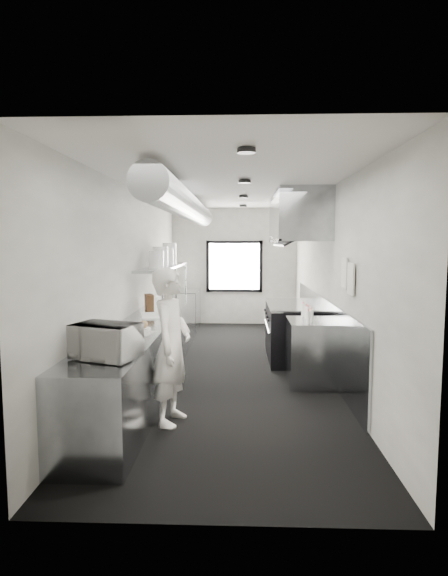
# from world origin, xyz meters

# --- Properties ---
(floor) EXTENTS (3.00, 8.00, 0.01)m
(floor) POSITION_xyz_m (0.00, 0.00, 0.00)
(floor) COLOR black
(floor) RESTS_ON ground
(ceiling) EXTENTS (3.00, 8.00, 0.01)m
(ceiling) POSITION_xyz_m (0.00, 0.00, 2.80)
(ceiling) COLOR silver
(ceiling) RESTS_ON wall_back
(wall_back) EXTENTS (3.00, 0.02, 2.80)m
(wall_back) POSITION_xyz_m (0.00, 4.00, 1.40)
(wall_back) COLOR silver
(wall_back) RESTS_ON floor
(wall_front) EXTENTS (3.00, 0.02, 2.80)m
(wall_front) POSITION_xyz_m (0.00, -4.00, 1.40)
(wall_front) COLOR silver
(wall_front) RESTS_ON floor
(wall_left) EXTENTS (0.02, 8.00, 2.80)m
(wall_left) POSITION_xyz_m (-1.50, 0.00, 1.40)
(wall_left) COLOR silver
(wall_left) RESTS_ON floor
(wall_right) EXTENTS (0.02, 8.00, 2.80)m
(wall_right) POSITION_xyz_m (1.50, 0.00, 1.40)
(wall_right) COLOR silver
(wall_right) RESTS_ON floor
(wall_cladding) EXTENTS (0.03, 5.50, 1.10)m
(wall_cladding) POSITION_xyz_m (1.48, 0.30, 0.55)
(wall_cladding) COLOR gray
(wall_cladding) RESTS_ON wall_right
(hvac_duct) EXTENTS (0.40, 6.40, 0.40)m
(hvac_duct) POSITION_xyz_m (-0.70, 0.40, 2.55)
(hvac_duct) COLOR gray
(hvac_duct) RESTS_ON ceiling
(service_window) EXTENTS (1.36, 0.05, 1.25)m
(service_window) POSITION_xyz_m (0.00, 3.96, 1.40)
(service_window) COLOR white
(service_window) RESTS_ON wall_back
(exhaust_hood) EXTENTS (0.81, 2.20, 0.88)m
(exhaust_hood) POSITION_xyz_m (1.10, 0.70, 2.39)
(exhaust_hood) COLOR gray
(exhaust_hood) RESTS_ON ceiling
(prep_counter) EXTENTS (0.70, 6.00, 0.90)m
(prep_counter) POSITION_xyz_m (-1.15, -0.50, 0.45)
(prep_counter) COLOR gray
(prep_counter) RESTS_ON floor
(pass_shelf) EXTENTS (0.45, 3.00, 0.68)m
(pass_shelf) POSITION_xyz_m (-1.19, 1.00, 1.54)
(pass_shelf) COLOR gray
(pass_shelf) RESTS_ON prep_counter
(range) EXTENTS (0.88, 1.60, 0.94)m
(range) POSITION_xyz_m (1.04, 0.70, 0.47)
(range) COLOR black
(range) RESTS_ON floor
(bottle_station) EXTENTS (0.65, 0.80, 0.90)m
(bottle_station) POSITION_xyz_m (1.15, -0.70, 0.45)
(bottle_station) COLOR gray
(bottle_station) RESTS_ON floor
(far_work_table) EXTENTS (0.70, 1.20, 0.90)m
(far_work_table) POSITION_xyz_m (-1.15, 3.20, 0.45)
(far_work_table) COLOR gray
(far_work_table) RESTS_ON floor
(notice_sheet_a) EXTENTS (0.02, 0.28, 0.38)m
(notice_sheet_a) POSITION_xyz_m (1.47, -1.20, 1.60)
(notice_sheet_a) COLOR white
(notice_sheet_a) RESTS_ON wall_right
(notice_sheet_b) EXTENTS (0.02, 0.28, 0.38)m
(notice_sheet_b) POSITION_xyz_m (1.47, -1.55, 1.55)
(notice_sheet_b) COLOR white
(notice_sheet_b) RESTS_ON wall_right
(line_cook) EXTENTS (0.52, 0.69, 1.71)m
(line_cook) POSITION_xyz_m (-0.60, -2.16, 0.86)
(line_cook) COLOR white
(line_cook) RESTS_ON floor
(microwave) EXTENTS (0.65, 0.56, 0.33)m
(microwave) POSITION_xyz_m (-1.11, -2.87, 1.06)
(microwave) COLOR silver
(microwave) RESTS_ON prep_counter
(deli_tub_a) EXTENTS (0.15, 0.15, 0.09)m
(deli_tub_a) POSITION_xyz_m (-1.34, -2.62, 0.95)
(deli_tub_a) COLOR #A7B3A4
(deli_tub_a) RESTS_ON prep_counter
(deli_tub_b) EXTENTS (0.19, 0.19, 0.11)m
(deli_tub_b) POSITION_xyz_m (-1.29, -2.61, 0.95)
(deli_tub_b) COLOR #A7B3A4
(deli_tub_b) RESTS_ON prep_counter
(newspaper) EXTENTS (0.36, 0.41, 0.01)m
(newspaper) POSITION_xyz_m (-1.04, -1.72, 0.90)
(newspaper) COLOR silver
(newspaper) RESTS_ON prep_counter
(small_plate) EXTENTS (0.18, 0.18, 0.01)m
(small_plate) POSITION_xyz_m (-1.05, -1.43, 0.91)
(small_plate) COLOR white
(small_plate) RESTS_ON prep_counter
(pastry) EXTENTS (0.09, 0.09, 0.09)m
(pastry) POSITION_xyz_m (-1.05, -1.43, 0.96)
(pastry) COLOR tan
(pastry) RESTS_ON small_plate
(cutting_board) EXTENTS (0.56, 0.66, 0.02)m
(cutting_board) POSITION_xyz_m (-1.09, -0.42, 0.91)
(cutting_board) COLOR white
(cutting_board) RESTS_ON prep_counter
(knife_block) EXTENTS (0.19, 0.26, 0.25)m
(knife_block) POSITION_xyz_m (-1.31, 0.17, 1.03)
(knife_block) COLOR brown
(knife_block) RESTS_ON prep_counter
(plate_stack_a) EXTENTS (0.31, 0.31, 0.28)m
(plate_stack_a) POSITION_xyz_m (-1.20, 0.26, 1.71)
(plate_stack_a) COLOR white
(plate_stack_a) RESTS_ON pass_shelf
(plate_stack_b) EXTENTS (0.29, 0.29, 0.34)m
(plate_stack_b) POSITION_xyz_m (-1.20, 0.60, 1.74)
(plate_stack_b) COLOR white
(plate_stack_b) RESTS_ON pass_shelf
(plate_stack_c) EXTENTS (0.27, 0.27, 0.30)m
(plate_stack_c) POSITION_xyz_m (-1.18, 1.25, 1.72)
(plate_stack_c) COLOR white
(plate_stack_c) RESTS_ON pass_shelf
(plate_stack_d) EXTENTS (0.32, 0.32, 0.40)m
(plate_stack_d) POSITION_xyz_m (-1.20, 1.64, 1.77)
(plate_stack_d) COLOR white
(plate_stack_d) RESTS_ON pass_shelf
(squeeze_bottle_a) EXTENTS (0.07, 0.07, 0.17)m
(squeeze_bottle_a) POSITION_xyz_m (1.06, -0.95, 0.98)
(squeeze_bottle_a) COLOR white
(squeeze_bottle_a) RESTS_ON bottle_station
(squeeze_bottle_b) EXTENTS (0.07, 0.07, 0.16)m
(squeeze_bottle_b) POSITION_xyz_m (1.12, -0.81, 0.98)
(squeeze_bottle_b) COLOR white
(squeeze_bottle_b) RESTS_ON bottle_station
(squeeze_bottle_c) EXTENTS (0.07, 0.07, 0.18)m
(squeeze_bottle_c) POSITION_xyz_m (1.10, -0.67, 0.99)
(squeeze_bottle_c) COLOR white
(squeeze_bottle_c) RESTS_ON bottle_station
(squeeze_bottle_d) EXTENTS (0.08, 0.08, 0.19)m
(squeeze_bottle_d) POSITION_xyz_m (1.09, -0.57, 0.99)
(squeeze_bottle_d) COLOR white
(squeeze_bottle_d) RESTS_ON bottle_station
(squeeze_bottle_e) EXTENTS (0.07, 0.07, 0.19)m
(squeeze_bottle_e) POSITION_xyz_m (1.08, -0.38, 1.00)
(squeeze_bottle_e) COLOR white
(squeeze_bottle_e) RESTS_ON bottle_station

